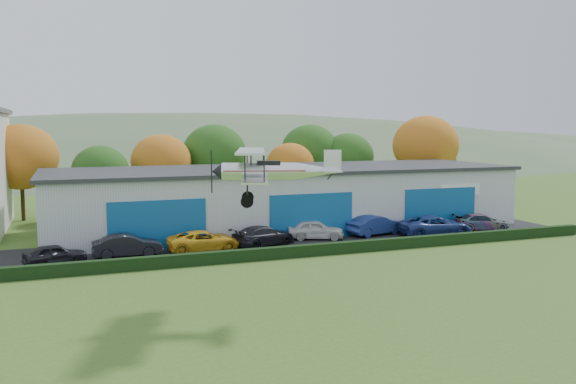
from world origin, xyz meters
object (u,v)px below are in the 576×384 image
object	(u,v)px
hangar	(285,197)
car_2	(204,241)
car_1	(128,245)
biplane	(270,169)
car_6	(435,226)
car_0	(55,254)
car_5	(375,225)
car_4	(315,230)
car_3	(263,236)
car_7	(482,222)

from	to	relation	value
hangar	car_2	distance (m)	12.05
car_1	biplane	world-z (taller)	biplane
car_2	car_6	world-z (taller)	car_6
hangar	car_0	world-z (taller)	hangar
car_1	biplane	xyz separation A→B (m)	(5.55, -13.87, 5.97)
car_0	car_5	size ratio (longest dim) A/B	0.79
car_2	car_4	xyz separation A→B (m)	(9.16, 1.30, 0.03)
hangar	car_6	xyz separation A→B (m)	(9.76, -8.61, -1.78)
car_2	car_5	world-z (taller)	car_5
car_0	car_4	size ratio (longest dim) A/B	0.88
car_3	car_1	bearing A→B (deg)	70.37
hangar	car_1	size ratio (longest dim) A/B	8.72
car_2	car_7	xyz separation A→B (m)	(24.13, 0.14, -0.05)
car_5	biplane	size ratio (longest dim) A/B	0.69
car_6	biplane	xyz separation A→B (m)	(-18.53, -13.08, 5.92)
hangar	car_4	distance (m)	6.72
hangar	car_3	bearing A→B (deg)	-121.21
car_1	car_3	distance (m)	9.81
car_1	car_5	xyz separation A→B (m)	(19.79, 1.35, 0.05)
car_3	car_5	size ratio (longest dim) A/B	1.04
car_1	car_0	bearing A→B (deg)	99.32
car_6	biplane	bearing A→B (deg)	131.02
car_2	car_7	size ratio (longest dim) A/B	1.11
hangar	car_1	distance (m)	16.42
car_1	car_4	distance (m)	14.52
car_1	car_2	distance (m)	5.30
car_0	car_6	world-z (taller)	car_6
car_3	car_4	world-z (taller)	car_4
car_6	car_1	bearing A→B (deg)	93.92
car_0	car_6	size ratio (longest dim) A/B	0.66
car_5	biplane	world-z (taller)	biplane
car_2	car_7	distance (m)	24.13
car_5	biplane	distance (m)	21.67
car_2	car_4	bearing A→B (deg)	-83.96
car_6	car_7	size ratio (longest dim) A/B	1.26
car_2	car_6	size ratio (longest dim) A/B	0.88
car_4	car_0	bearing A→B (deg)	115.90
car_0	car_2	size ratio (longest dim) A/B	0.75
car_5	biplane	bearing A→B (deg)	124.16
car_6	biplane	world-z (taller)	biplane
car_7	biplane	distance (m)	28.37
car_4	car_5	size ratio (longest dim) A/B	0.90
car_7	car_3	bearing A→B (deg)	106.80
car_2	car_0	bearing A→B (deg)	92.68
hangar	car_7	distance (m)	17.03
car_3	car_6	size ratio (longest dim) A/B	0.86
car_0	car_2	world-z (taller)	car_2
car_1	car_5	bearing A→B (deg)	-86.22
hangar	car_5	bearing A→B (deg)	-49.76
car_3	car_7	xyz separation A→B (m)	(19.62, -0.18, -0.06)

